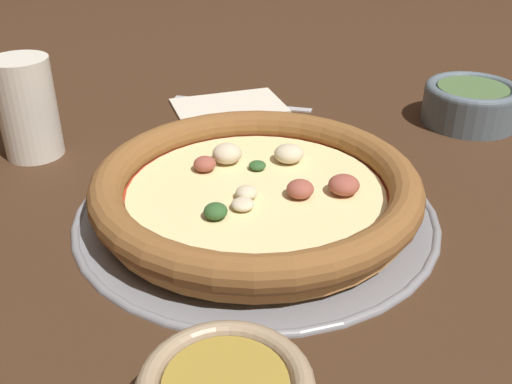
% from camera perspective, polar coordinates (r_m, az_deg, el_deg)
% --- Properties ---
extents(ground_plane, '(3.00, 3.00, 0.00)m').
position_cam_1_polar(ground_plane, '(0.59, 0.00, -2.00)').
color(ground_plane, '#3D2616').
extents(pizza_tray, '(0.35, 0.35, 0.01)m').
position_cam_1_polar(pizza_tray, '(0.58, 0.00, -1.72)').
color(pizza_tray, gray).
rests_on(pizza_tray, ground_plane).
extents(pizza, '(0.31, 0.31, 0.04)m').
position_cam_1_polar(pizza, '(0.57, 0.02, 0.40)').
color(pizza, '#BC7F42').
rests_on(pizza, pizza_tray).
extents(bowl_far, '(0.12, 0.12, 0.05)m').
position_cam_1_polar(bowl_far, '(0.82, 19.77, 8.08)').
color(bowl_far, slate).
rests_on(bowl_far, ground_plane).
extents(drinking_cup, '(0.06, 0.06, 0.11)m').
position_cam_1_polar(drinking_cup, '(0.72, -20.95, 7.48)').
color(drinking_cup, silver).
rests_on(drinking_cup, ground_plane).
extents(napkin, '(0.18, 0.15, 0.01)m').
position_cam_1_polar(napkin, '(0.83, -2.62, 8.31)').
color(napkin, beige).
rests_on(napkin, ground_plane).
extents(fork, '(0.12, 0.18, 0.00)m').
position_cam_1_polar(fork, '(0.84, -2.23, 8.46)').
color(fork, '#B7B7BC').
rests_on(fork, ground_plane).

